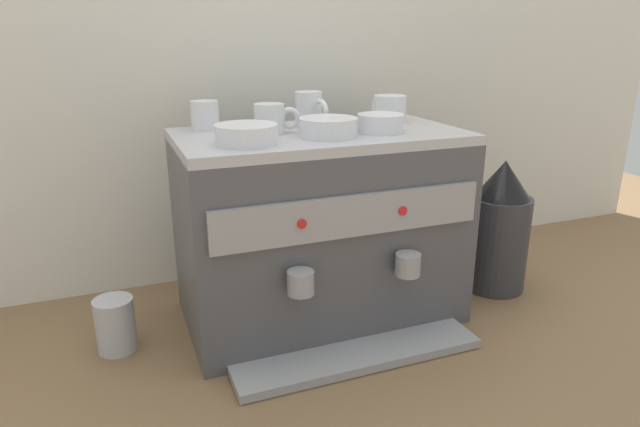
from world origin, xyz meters
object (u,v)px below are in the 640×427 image
(ceramic_cup_0, at_px, (310,109))
(ceramic_bowl_1, at_px, (246,135))
(coffee_grinder, at_px, (499,229))
(milk_pitcher, at_px, (115,325))
(espresso_machine, at_px, (321,229))
(ceramic_bowl_0, at_px, (381,123))
(ceramic_cup_2, at_px, (271,119))
(ceramic_bowl_2, at_px, (328,128))
(ceramic_cup_3, at_px, (204,115))
(ceramic_cup_1, at_px, (389,109))

(ceramic_cup_0, distance_m, ceramic_bowl_1, 0.25)
(coffee_grinder, distance_m, milk_pitcher, 1.01)
(espresso_machine, distance_m, ceramic_bowl_0, 0.29)
(ceramic_cup_2, height_order, ceramic_bowl_2, ceramic_cup_2)
(ceramic_cup_0, xyz_separation_m, milk_pitcher, (-0.49, -0.06, -0.45))
(milk_pitcher, bearing_deg, ceramic_cup_3, 24.97)
(ceramic_cup_0, xyz_separation_m, ceramic_cup_1, (0.21, -0.00, -0.01))
(ceramic_cup_2, bearing_deg, ceramic_cup_0, 24.20)
(ceramic_cup_1, relative_size, ceramic_cup_3, 1.20)
(ceramic_cup_3, bearing_deg, ceramic_bowl_0, -25.86)
(espresso_machine, height_order, ceramic_cup_0, ceramic_cup_0)
(ceramic_cup_2, distance_m, ceramic_cup_3, 0.17)
(ceramic_cup_3, relative_size, coffee_grinder, 0.27)
(ceramic_cup_3, distance_m, milk_pitcher, 0.52)
(ceramic_bowl_0, height_order, ceramic_bowl_2, same)
(espresso_machine, distance_m, milk_pitcher, 0.52)
(ceramic_cup_2, distance_m, milk_pitcher, 0.58)
(ceramic_bowl_2, bearing_deg, ceramic_cup_1, 31.05)
(ceramic_bowl_2, bearing_deg, ceramic_bowl_0, 3.86)
(ceramic_cup_1, distance_m, ceramic_bowl_2, 0.26)
(milk_pitcher, bearing_deg, ceramic_cup_0, 7.05)
(espresso_machine, relative_size, ceramic_cup_0, 6.17)
(ceramic_cup_1, xyz_separation_m, ceramic_cup_2, (-0.33, -0.05, -0.00))
(ceramic_cup_3, xyz_separation_m, ceramic_bowl_2, (0.24, -0.19, -0.01))
(ceramic_cup_1, height_order, ceramic_bowl_0, ceramic_cup_1)
(ceramic_cup_3, distance_m, ceramic_bowl_2, 0.30)
(ceramic_cup_2, height_order, ceramic_cup_3, same)
(ceramic_bowl_0, bearing_deg, ceramic_cup_2, 162.78)
(ceramic_cup_2, xyz_separation_m, ceramic_bowl_0, (0.24, -0.07, -0.01))
(ceramic_cup_2, bearing_deg, espresso_machine, -12.34)
(ceramic_cup_0, height_order, milk_pitcher, ceramic_cup_0)
(coffee_grinder, bearing_deg, ceramic_cup_0, 168.14)
(ceramic_cup_0, distance_m, milk_pitcher, 0.67)
(ceramic_bowl_0, bearing_deg, coffee_grinder, 2.58)
(espresso_machine, xyz_separation_m, milk_pitcher, (-0.49, 0.01, -0.17))
(ceramic_bowl_2, bearing_deg, ceramic_cup_2, 141.78)
(ceramic_bowl_0, xyz_separation_m, ceramic_bowl_1, (-0.32, -0.03, -0.00))
(espresso_machine, distance_m, ceramic_bowl_2, 0.26)
(milk_pitcher, bearing_deg, ceramic_bowl_2, -8.50)
(ceramic_bowl_2, height_order, milk_pitcher, ceramic_bowl_2)
(ceramic_bowl_2, xyz_separation_m, milk_pitcher, (-0.49, 0.07, -0.43))
(ceramic_bowl_1, bearing_deg, ceramic_bowl_2, 5.58)
(ceramic_bowl_1, distance_m, ceramic_bowl_2, 0.19)
(espresso_machine, distance_m, ceramic_cup_3, 0.39)
(ceramic_cup_0, bearing_deg, ceramic_bowl_1, -142.29)
(ceramic_bowl_1, bearing_deg, ceramic_cup_3, 102.90)
(ceramic_cup_0, bearing_deg, coffee_grinder, -11.86)
(espresso_machine, height_order, ceramic_bowl_0, ceramic_bowl_0)
(ceramic_cup_0, bearing_deg, milk_pitcher, -172.95)
(espresso_machine, bearing_deg, ceramic_cup_3, 151.82)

